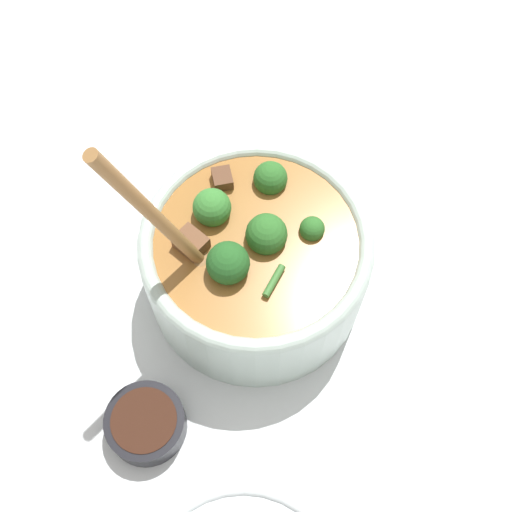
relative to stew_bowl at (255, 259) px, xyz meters
The scene contains 3 objects.
ground_plane 0.06m from the stew_bowl, 117.90° to the right, with size 4.00×4.00×0.00m, color silver.
stew_bowl is the anchor object (origin of this frame).
condiment_bowl 0.19m from the stew_bowl, 134.66° to the left, with size 0.08×0.08×0.03m.
Camera 1 is at (-0.29, 0.06, 0.64)m, focal length 45.00 mm.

